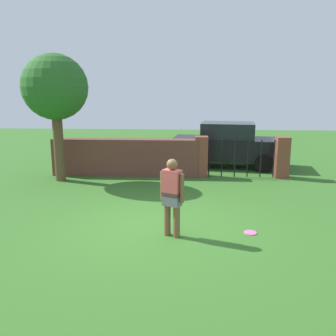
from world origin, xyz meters
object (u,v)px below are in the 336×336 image
Objects in this scene: person at (172,194)px; car at (227,145)px; tree at (55,89)px; frisbee_pink at (250,233)px.

car reaches higher than person.
tree is 0.93× the size of car.
car reaches higher than frisbee_pink.
tree reaches higher than frisbee_pink.
tree is at bearing 142.96° from frisbee_pink.
tree is at bearing -21.66° from person.
person reaches higher than frisbee_pink.
car is (5.76, 2.61, -2.13)m from tree.
car is at bearing 88.55° from frisbee_pink.
tree is 2.52× the size of person.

